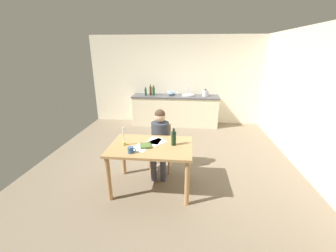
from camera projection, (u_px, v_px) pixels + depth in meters
ground_plane at (168, 159)px, 4.56m from camera, size 5.20×5.20×0.04m
wall_back at (176, 80)px, 6.56m from camera, size 5.20×0.12×2.60m
wall_right at (310, 101)px, 3.88m from camera, size 0.12×5.20×2.60m
kitchen_counter at (175, 110)px, 6.51m from camera, size 2.55×0.64×0.90m
dining_table at (151, 152)px, 3.38m from camera, size 1.28×0.86×0.77m
chair_at_table at (161, 144)px, 4.06m from camera, size 0.41×0.41×0.87m
person_seated at (160, 138)px, 3.86m from camera, size 0.33×0.60×1.19m
coffee_mug at (131, 150)px, 3.09m from camera, size 0.12×0.09×0.09m
candlestick at (124, 140)px, 3.33m from camera, size 0.06×0.06×0.30m
book_magazine at (146, 146)px, 3.30m from camera, size 0.20×0.21×0.03m
paper_letter at (140, 148)px, 3.27m from camera, size 0.26×0.33×0.00m
paper_bill at (154, 140)px, 3.53m from camera, size 0.26×0.33×0.00m
paper_envelope at (156, 142)px, 3.46m from camera, size 0.35×0.36×0.00m
wine_bottle_on_table at (174, 138)px, 3.33m from camera, size 0.08×0.08×0.27m
sink_unit at (188, 95)px, 6.32m from camera, size 0.36×0.36×0.24m
bottle_oil at (146, 92)px, 6.34m from camera, size 0.06×0.06×0.25m
bottle_vinegar at (151, 90)px, 6.43m from camera, size 0.07×0.07×0.31m
bottle_wine_red at (154, 91)px, 6.38m from camera, size 0.08×0.08×0.29m
mixing_bowl at (171, 93)px, 6.43m from camera, size 0.22×0.22×0.10m
stovetop_kettle at (205, 93)px, 6.24m from camera, size 0.18×0.18×0.22m
wine_glass_near_sink at (177, 91)px, 6.46m from camera, size 0.07×0.07×0.15m
wine_glass_by_kettle at (174, 91)px, 6.47m from camera, size 0.07×0.07×0.15m
wine_glass_back_left at (170, 91)px, 6.48m from camera, size 0.07×0.07×0.15m
wine_glass_back_right at (168, 91)px, 6.48m from camera, size 0.07×0.07×0.15m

